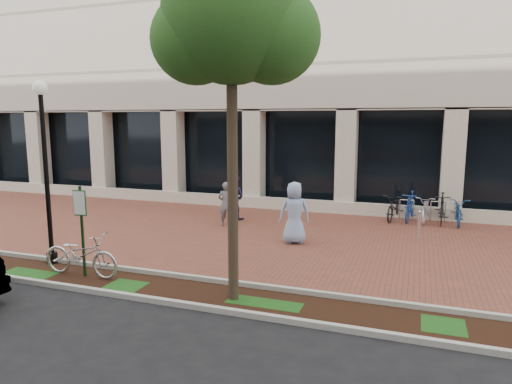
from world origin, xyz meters
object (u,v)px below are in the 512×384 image
(parking_sign, at_px, (81,219))
(pedestrian_right, at_px, (294,213))
(locked_bicycle, at_px, (81,255))
(lamppost, at_px, (45,163))
(pedestrian_left, at_px, (226,204))
(bollard, at_px, (419,226))
(street_tree, at_px, (234,24))
(bike_rack_cluster, at_px, (426,208))
(pedestrian_mid, at_px, (234,198))

(parking_sign, relative_size, pedestrian_right, 1.16)
(locked_bicycle, bearing_deg, lamppost, 68.25)
(pedestrian_left, height_order, bollard, pedestrian_left)
(street_tree, xyz_separation_m, locked_bicycle, (-4.09, 0.07, -5.09))
(bollard, bearing_deg, bike_rack_cluster, 85.55)
(pedestrian_right, relative_size, bollard, 1.89)
(parking_sign, distance_m, pedestrian_mid, 7.33)
(parking_sign, relative_size, pedestrian_left, 1.39)
(lamppost, bearing_deg, pedestrian_right, 36.43)
(parking_sign, xyz_separation_m, pedestrian_mid, (0.97, 7.24, -0.59))
(bollard, bearing_deg, parking_sign, -141.40)
(pedestrian_left, bearing_deg, pedestrian_right, 137.77)
(lamppost, height_order, locked_bicycle, lamppost)
(pedestrian_right, distance_m, bike_rack_cluster, 5.95)
(street_tree, relative_size, pedestrian_left, 4.46)
(pedestrian_mid, height_order, bollard, pedestrian_mid)
(parking_sign, bearing_deg, bike_rack_cluster, 42.29)
(pedestrian_left, distance_m, bike_rack_cluster, 7.44)
(lamppost, bearing_deg, bollard, 31.09)
(parking_sign, height_order, pedestrian_left, parking_sign)
(pedestrian_left, bearing_deg, bollard, 164.00)
(pedestrian_left, xyz_separation_m, pedestrian_mid, (-0.17, 1.16, 0.04))
(bike_rack_cluster, bearing_deg, bollard, -88.71)
(pedestrian_left, height_order, bike_rack_cluster, pedestrian_left)
(locked_bicycle, xyz_separation_m, pedestrian_left, (1.22, 6.07, 0.26))
(lamppost, height_order, bike_rack_cluster, lamppost)
(pedestrian_mid, distance_m, bike_rack_cluster, 7.20)
(pedestrian_right, bearing_deg, bollard, -179.21)
(locked_bicycle, xyz_separation_m, pedestrian_mid, (1.05, 7.23, 0.30))
(pedestrian_mid, bearing_deg, bike_rack_cluster, -156.86)
(street_tree, height_order, pedestrian_right, street_tree)
(street_tree, xyz_separation_m, pedestrian_mid, (-3.03, 7.31, -4.79))
(parking_sign, xyz_separation_m, pedestrian_left, (1.14, 6.09, -0.63))
(pedestrian_left, bearing_deg, street_tree, 98.67)
(parking_sign, bearing_deg, pedestrian_left, 72.40)
(parking_sign, distance_m, lamppost, 2.05)
(pedestrian_left, relative_size, bike_rack_cluster, 0.53)
(locked_bicycle, xyz_separation_m, bollard, (7.75, 6.11, -0.03))
(street_tree, bearing_deg, lamppost, 173.45)
(lamppost, xyz_separation_m, pedestrian_mid, (2.51, 6.67, -1.83))
(street_tree, height_order, locked_bicycle, street_tree)
(parking_sign, height_order, bike_rack_cluster, parking_sign)
(bollard, relative_size, bike_rack_cluster, 0.33)
(lamppost, distance_m, bike_rack_cluster, 12.95)
(street_tree, relative_size, pedestrian_mid, 4.24)
(locked_bicycle, bearing_deg, pedestrian_left, -11.95)
(bollard, bearing_deg, lamppost, -148.91)
(locked_bicycle, xyz_separation_m, bike_rack_cluster, (7.99, 9.17, -0.02))
(bollard, bearing_deg, pedestrian_left, -179.68)
(pedestrian_right, bearing_deg, parking_sign, 28.46)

